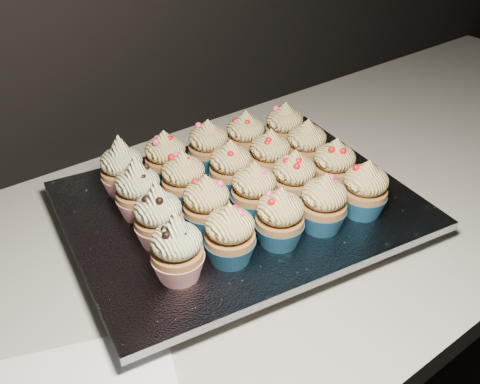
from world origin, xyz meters
The scene contains 23 objects.
worktop centered at (0.00, 1.70, 0.88)m, with size 2.44×0.64×0.04m, color beige.
baking_tray centered at (0.19, 1.70, 0.91)m, with size 0.44×0.33×0.02m, color black.
foil_lining centered at (0.19, 1.70, 0.93)m, with size 0.48×0.37×0.01m, color silver.
cupcake_0 centered at (0.04, 1.63, 0.97)m, with size 0.06×0.06×0.10m.
cupcake_1 centered at (0.11, 1.61, 0.97)m, with size 0.06×0.06×0.08m.
cupcake_2 centered at (0.17, 1.60, 0.97)m, with size 0.06×0.06×0.08m.
cupcake_3 centered at (0.24, 1.59, 0.97)m, with size 0.06×0.06×0.08m.
cupcake_4 centered at (0.31, 1.58, 0.97)m, with size 0.06×0.06×0.08m.
cupcake_5 centered at (0.05, 1.69, 0.97)m, with size 0.06×0.06×0.10m.
cupcake_6 centered at (0.12, 1.68, 0.97)m, with size 0.06×0.06×0.08m.
cupcake_7 centered at (0.19, 1.67, 0.97)m, with size 0.06×0.06×0.08m.
cupcake_8 centered at (0.25, 1.66, 0.97)m, with size 0.06×0.06×0.08m.
cupcake_9 centered at (0.32, 1.65, 0.97)m, with size 0.06×0.06×0.08m.
cupcake_10 centered at (0.06, 1.76, 0.97)m, with size 0.06×0.06×0.10m.
cupcake_11 centered at (0.13, 1.75, 0.97)m, with size 0.06×0.06×0.08m.
cupcake_12 centered at (0.20, 1.74, 0.97)m, with size 0.06×0.06×0.08m.
cupcake_13 centered at (0.26, 1.73, 0.97)m, with size 0.06×0.06×0.08m.
cupcake_14 centered at (0.33, 1.72, 0.97)m, with size 0.06×0.06×0.08m.
cupcake_15 centered at (0.07, 1.83, 0.97)m, with size 0.06×0.06×0.10m.
cupcake_16 centered at (0.14, 1.82, 0.97)m, with size 0.06×0.06×0.08m.
cupcake_17 centered at (0.21, 1.81, 0.97)m, with size 0.06×0.06×0.08m.
cupcake_18 centered at (0.27, 1.80, 0.97)m, with size 0.06×0.06×0.08m.
cupcake_19 centered at (0.34, 1.78, 0.97)m, with size 0.06×0.06×0.08m.
Camera 1 is at (-0.19, 1.21, 1.37)m, focal length 40.00 mm.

